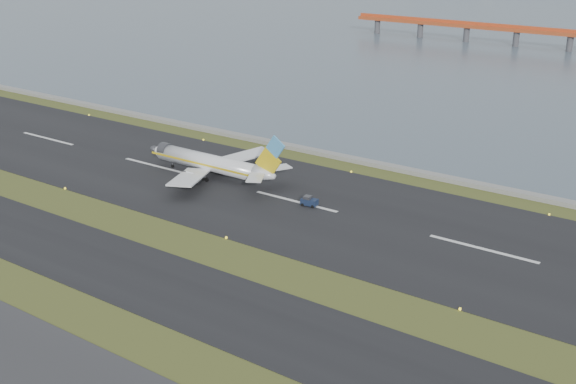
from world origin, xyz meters
name	(u,v)px	position (x,y,z in m)	size (l,w,h in m)	color
ground	(199,253)	(0.00, 0.00, 0.00)	(1000.00, 1000.00, 0.00)	#374C1B
taxiway_strip	(149,279)	(0.00, -12.00, 0.05)	(1000.00, 18.00, 0.10)	black
runway_strip	(296,202)	(0.00, 30.00, 0.05)	(1000.00, 45.00, 0.10)	black
seawall	(367,162)	(0.00, 60.00, 0.50)	(1000.00, 2.50, 1.00)	gray
airliner	(213,164)	(-23.60, 31.45, 3.46)	(38.52, 32.89, 12.80)	white
pushback_tug	(309,201)	(3.47, 29.65, 1.03)	(3.52, 2.35, 2.11)	#16223E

